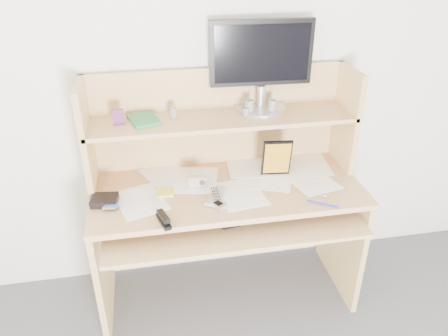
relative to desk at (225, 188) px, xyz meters
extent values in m
cube|color=silver|center=(0.00, 0.24, 0.56)|extent=(3.60, 0.04, 2.50)
cube|color=tan|center=(0.00, -0.08, 0.04)|extent=(1.40, 0.60, 0.03)
cube|color=tan|center=(-0.68, -0.08, -0.33)|extent=(0.03, 0.56, 0.72)
cube|color=tan|center=(0.68, -0.08, -0.33)|extent=(0.03, 0.56, 0.72)
cube|color=tan|center=(0.00, 0.20, -0.36)|extent=(1.34, 0.02, 0.41)
cube|color=tan|center=(0.00, -0.20, -0.05)|extent=(1.28, 0.55, 0.02)
cube|color=tan|center=(0.00, 0.21, 0.33)|extent=(1.40, 0.02, 0.55)
cube|color=tan|center=(-0.68, 0.07, 0.33)|extent=(0.03, 0.30, 0.55)
cube|color=tan|center=(0.68, 0.07, 0.33)|extent=(0.03, 0.30, 0.55)
cube|color=tan|center=(0.00, 0.07, 0.38)|extent=(1.38, 0.30, 0.02)
cube|color=white|center=(0.00, -0.08, 0.06)|extent=(1.32, 0.54, 0.01)
cube|color=black|center=(0.14, -0.20, -0.03)|extent=(0.45, 0.22, 0.02)
cube|color=black|center=(0.14, -0.20, -0.02)|extent=(0.42, 0.21, 0.01)
cube|color=gray|center=(-0.08, -0.18, 0.07)|extent=(0.13, 0.18, 0.02)
cube|color=#A7A7A9|center=(-0.08, -0.25, 0.07)|extent=(0.09, 0.11, 0.02)
cube|color=black|center=(-0.35, -0.34, 0.08)|extent=(0.07, 0.13, 0.04)
cube|color=black|center=(-0.62, -0.13, 0.08)|extent=(0.14, 0.12, 0.03)
cube|color=yellow|center=(-0.32, -0.08, 0.06)|extent=(0.08, 0.08, 0.01)
cube|color=silver|center=(-0.15, -0.05, 0.09)|extent=(0.09, 0.05, 0.05)
cube|color=black|center=(0.28, -0.02, 0.17)|extent=(0.16, 0.03, 0.22)
cylinder|color=#1722AE|center=(0.42, -0.33, 0.07)|extent=(0.14, 0.09, 0.01)
cube|color=#A22515|center=(-0.52, 0.07, 0.43)|extent=(0.06, 0.02, 0.08)
cube|color=#317A4B|center=(-0.40, 0.09, 0.40)|extent=(0.17, 0.21, 0.02)
cylinder|color=black|center=(-0.25, 0.10, 0.41)|extent=(0.05, 0.05, 0.05)
cylinder|color=white|center=(0.15, 0.09, 0.42)|extent=(0.05, 0.05, 0.07)
cylinder|color=black|center=(0.12, 0.06, 0.41)|extent=(0.04, 0.04, 0.04)
cylinder|color=silver|center=(0.27, 0.08, 0.42)|extent=(0.04, 0.04, 0.07)
cylinder|color=#BBBCC0|center=(0.22, 0.14, 0.39)|extent=(0.27, 0.27, 0.02)
cylinder|color=#BBBCC0|center=(0.22, 0.15, 0.46)|extent=(0.04, 0.04, 0.11)
cube|color=black|center=(0.22, 0.17, 0.68)|extent=(0.54, 0.05, 0.33)
cube|color=black|center=(0.22, 0.15, 0.68)|extent=(0.49, 0.02, 0.29)
camera|label=1|loc=(-0.37, -1.99, 1.24)|focal=35.00mm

